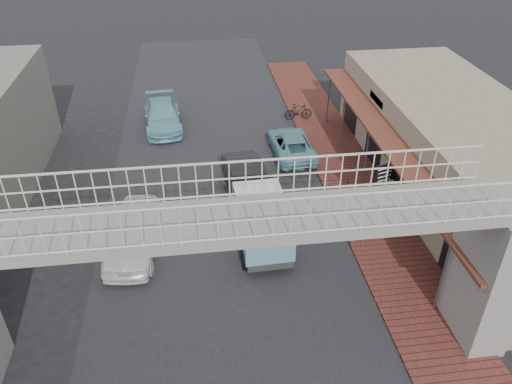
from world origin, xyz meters
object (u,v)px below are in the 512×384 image
object	(u,v)px
angkot_van	(261,216)
motorcycle_near	(336,190)
street_clock	(363,201)
angkot_curb	(291,144)
motorcycle_far	(298,112)
white_hatchback	(133,234)
dark_sedan	(248,180)
angkot_far	(163,116)
arrow_sign	(399,170)

from	to	relation	value
angkot_van	motorcycle_near	distance (m)	4.68
street_clock	angkot_curb	bearing A→B (deg)	114.39
angkot_van	motorcycle_far	world-z (taller)	angkot_van
white_hatchback	motorcycle_near	world-z (taller)	white_hatchback
street_clock	dark_sedan	bearing A→B (deg)	147.97
dark_sedan	angkot_far	world-z (taller)	dark_sedan
street_clock	angkot_far	bearing A→B (deg)	139.02
white_hatchback	motorcycle_far	distance (m)	14.09
white_hatchback	angkot_curb	distance (m)	10.30
angkot_far	motorcycle_far	distance (m)	7.98
street_clock	white_hatchback	bearing A→B (deg)	-170.12
dark_sedan	angkot_van	world-z (taller)	angkot_van
angkot_far	arrow_sign	size ratio (longest dim) A/B	1.72
white_hatchback	arrow_sign	xyz separation A→B (m)	(10.85, 0.81, 1.59)
angkot_far	street_clock	world-z (taller)	street_clock
white_hatchback	street_clock	world-z (taller)	street_clock
white_hatchback	arrow_sign	world-z (taller)	arrow_sign
white_hatchback	street_clock	distance (m)	8.97
white_hatchback	arrow_sign	bearing A→B (deg)	9.71
angkot_far	angkot_van	xyz separation A→B (m)	(4.18, -11.47, 0.61)
dark_sedan	arrow_sign	xyz separation A→B (m)	(5.96, -2.61, 1.63)
white_hatchback	arrow_sign	distance (m)	10.99
dark_sedan	arrow_sign	world-z (taller)	arrow_sign
angkot_curb	motorcycle_near	bearing A→B (deg)	103.03
angkot_far	angkot_van	bearing A→B (deg)	-74.80
white_hatchback	angkot_far	xyz separation A→B (m)	(0.84, 11.23, -0.08)
angkot_van	arrow_sign	distance (m)	6.02
street_clock	arrow_sign	distance (m)	2.66
angkot_van	angkot_curb	bearing A→B (deg)	67.91
angkot_curb	motorcycle_far	world-z (taller)	angkot_curb
angkot_van	arrow_sign	bearing A→B (deg)	8.02
angkot_curb	angkot_van	bearing A→B (deg)	68.34
angkot_van	white_hatchback	bearing A→B (deg)	175.10
angkot_curb	arrow_sign	bearing A→B (deg)	116.06
motorcycle_far	angkot_van	bearing A→B (deg)	159.36
motorcycle_near	street_clock	size ratio (longest dim) A/B	0.71
motorcycle_far	arrow_sign	xyz separation A→B (m)	(2.03, -10.19, 1.78)
motorcycle_near	arrow_sign	distance (m)	3.15
dark_sedan	angkot_far	xyz separation A→B (m)	(-4.05, 7.82, -0.05)
angkot_curb	angkot_van	distance (m)	7.66
white_hatchback	angkot_far	size ratio (longest dim) A/B	0.95
angkot_van	street_clock	world-z (taller)	street_clock
arrow_sign	street_clock	bearing A→B (deg)	-158.59
dark_sedan	angkot_van	bearing A→B (deg)	-95.39
dark_sedan	angkot_curb	distance (m)	4.45
white_hatchback	street_clock	bearing A→B (deg)	-0.37
dark_sedan	motorcycle_near	world-z (taller)	dark_sedan
motorcycle_near	motorcycle_far	xyz separation A→B (m)	(0.00, 8.60, 0.04)
angkot_van	motorcycle_near	bearing A→B (deg)	32.53
angkot_van	motorcycle_far	size ratio (longest dim) A/B	2.57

